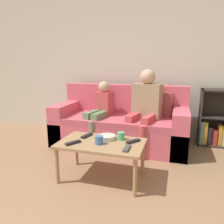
{
  "coord_description": "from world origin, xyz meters",
  "views": [
    {
      "loc": [
        0.81,
        -0.94,
        1.24
      ],
      "look_at": [
        0.02,
        1.65,
        0.64
      ],
      "focal_mm": 35.0,
      "sensor_mm": 36.0,
      "label": 1
    }
  ],
  "objects_px": {
    "coffee_table": "(102,146)",
    "cup_far": "(121,136)",
    "bookshelf": "(222,124)",
    "cup_near": "(99,140)",
    "couch": "(121,125)",
    "tv_remote_3": "(133,141)",
    "person_adult": "(145,103)",
    "snack_bowl": "(107,137)",
    "tv_remote_2": "(87,136)",
    "tv_remote_1": "(73,143)",
    "person_child": "(100,109)",
    "tv_remote_0": "(127,148)"
  },
  "relations": [
    {
      "from": "tv_remote_1",
      "to": "cup_near",
      "type": "bearing_deg",
      "value": 46.04
    },
    {
      "from": "bookshelf",
      "to": "cup_near",
      "type": "bearing_deg",
      "value": -132.85
    },
    {
      "from": "couch",
      "to": "cup_far",
      "type": "bearing_deg",
      "value": -75.1
    },
    {
      "from": "couch",
      "to": "snack_bowl",
      "type": "xyz_separation_m",
      "value": [
        0.1,
        -0.97,
        0.14
      ]
    },
    {
      "from": "bookshelf",
      "to": "person_adult",
      "type": "relative_size",
      "value": 0.75
    },
    {
      "from": "coffee_table",
      "to": "cup_far",
      "type": "relative_size",
      "value": 10.5
    },
    {
      "from": "cup_far",
      "to": "tv_remote_1",
      "type": "xyz_separation_m",
      "value": [
        -0.45,
        -0.27,
        -0.03
      ]
    },
    {
      "from": "person_adult",
      "to": "tv_remote_1",
      "type": "distance_m",
      "value": 1.3
    },
    {
      "from": "cup_near",
      "to": "tv_remote_0",
      "type": "xyz_separation_m",
      "value": [
        0.31,
        -0.06,
        -0.03
      ]
    },
    {
      "from": "cup_near",
      "to": "bookshelf",
      "type": "bearing_deg",
      "value": 47.15
    },
    {
      "from": "tv_remote_3",
      "to": "cup_far",
      "type": "bearing_deg",
      "value": -159.54
    },
    {
      "from": "person_adult",
      "to": "person_child",
      "type": "height_order",
      "value": "person_adult"
    },
    {
      "from": "bookshelf",
      "to": "person_adult",
      "type": "height_order",
      "value": "person_adult"
    },
    {
      "from": "cup_far",
      "to": "snack_bowl",
      "type": "relative_size",
      "value": 0.45
    },
    {
      "from": "coffee_table",
      "to": "tv_remote_1",
      "type": "relative_size",
      "value": 5.32
    },
    {
      "from": "tv_remote_2",
      "to": "snack_bowl",
      "type": "height_order",
      "value": "snack_bowl"
    },
    {
      "from": "tv_remote_0",
      "to": "tv_remote_3",
      "type": "bearing_deg",
      "value": 84.28
    },
    {
      "from": "snack_bowl",
      "to": "tv_remote_2",
      "type": "bearing_deg",
      "value": 176.44
    },
    {
      "from": "bookshelf",
      "to": "tv_remote_3",
      "type": "height_order",
      "value": "bookshelf"
    },
    {
      "from": "bookshelf",
      "to": "cup_near",
      "type": "height_order",
      "value": "bookshelf"
    },
    {
      "from": "person_child",
      "to": "snack_bowl",
      "type": "xyz_separation_m",
      "value": [
        0.39,
        -0.85,
        -0.12
      ]
    },
    {
      "from": "person_child",
      "to": "tv_remote_2",
      "type": "height_order",
      "value": "person_child"
    },
    {
      "from": "couch",
      "to": "coffee_table",
      "type": "height_order",
      "value": "couch"
    },
    {
      "from": "cup_near",
      "to": "couch",
      "type": "bearing_deg",
      "value": 93.33
    },
    {
      "from": "couch",
      "to": "person_adult",
      "type": "bearing_deg",
      "value": -11.14
    },
    {
      "from": "person_adult",
      "to": "couch",
      "type": "bearing_deg",
      "value": -179.44
    },
    {
      "from": "coffee_table",
      "to": "tv_remote_3",
      "type": "distance_m",
      "value": 0.34
    },
    {
      "from": "couch",
      "to": "tv_remote_1",
      "type": "xyz_separation_m",
      "value": [
        -0.2,
        -1.21,
        0.13
      ]
    },
    {
      "from": "couch",
      "to": "snack_bowl",
      "type": "height_order",
      "value": "couch"
    },
    {
      "from": "bookshelf",
      "to": "coffee_table",
      "type": "distance_m",
      "value": 2.06
    },
    {
      "from": "cup_near",
      "to": "tv_remote_3",
      "type": "height_order",
      "value": "cup_near"
    },
    {
      "from": "bookshelf",
      "to": "cup_near",
      "type": "xyz_separation_m",
      "value": [
        -1.43,
        -1.55,
        0.13
      ]
    },
    {
      "from": "bookshelf",
      "to": "cup_near",
      "type": "relative_size",
      "value": 9.85
    },
    {
      "from": "cup_near",
      "to": "cup_far",
      "type": "bearing_deg",
      "value": 46.52
    },
    {
      "from": "tv_remote_3",
      "to": "snack_bowl",
      "type": "distance_m",
      "value": 0.3
    },
    {
      "from": "couch",
      "to": "tv_remote_3",
      "type": "xyz_separation_m",
      "value": [
        0.4,
        -0.99,
        0.13
      ]
    },
    {
      "from": "coffee_table",
      "to": "person_child",
      "type": "xyz_separation_m",
      "value": [
        -0.37,
        0.96,
        0.19
      ]
    },
    {
      "from": "tv_remote_1",
      "to": "person_child",
      "type": "bearing_deg",
      "value": 126.27
    },
    {
      "from": "bookshelf",
      "to": "tv_remote_1",
      "type": "bearing_deg",
      "value": -136.41
    },
    {
      "from": "person_adult",
      "to": "tv_remote_2",
      "type": "height_order",
      "value": "person_adult"
    },
    {
      "from": "snack_bowl",
      "to": "tv_remote_1",
      "type": "bearing_deg",
      "value": -140.74
    },
    {
      "from": "coffee_table",
      "to": "tv_remote_2",
      "type": "bearing_deg",
      "value": 150.87
    },
    {
      "from": "bookshelf",
      "to": "person_adult",
      "type": "distance_m",
      "value": 1.27
    },
    {
      "from": "person_child",
      "to": "cup_near",
      "type": "height_order",
      "value": "person_child"
    },
    {
      "from": "bookshelf",
      "to": "cup_far",
      "type": "height_order",
      "value": "bookshelf"
    },
    {
      "from": "person_child",
      "to": "tv_remote_3",
      "type": "height_order",
      "value": "person_child"
    },
    {
      "from": "cup_far",
      "to": "snack_bowl",
      "type": "xyz_separation_m",
      "value": [
        -0.16,
        -0.03,
        -0.02
      ]
    },
    {
      "from": "person_child",
      "to": "snack_bowl",
      "type": "relative_size",
      "value": 5.12
    },
    {
      "from": "tv_remote_1",
      "to": "snack_bowl",
      "type": "bearing_deg",
      "value": 70.36
    },
    {
      "from": "coffee_table",
      "to": "tv_remote_1",
      "type": "xyz_separation_m",
      "value": [
        -0.27,
        -0.13,
        0.06
      ]
    }
  ]
}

